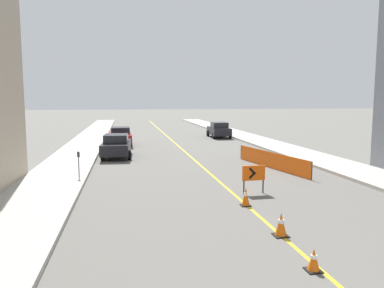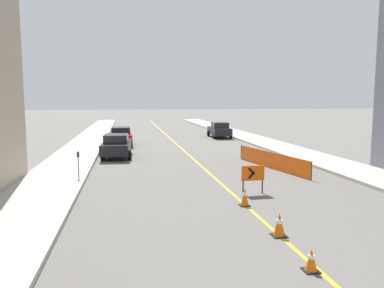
% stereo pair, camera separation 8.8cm
% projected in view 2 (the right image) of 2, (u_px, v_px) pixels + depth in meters
% --- Properties ---
extents(lane_stripe, '(0.12, 72.23, 0.01)m').
position_uv_depth(lane_stripe, '(174.00, 142.00, 34.89)').
color(lane_stripe, gold).
rests_on(lane_stripe, ground_plane).
extents(sidewalk_left, '(3.09, 72.23, 0.17)m').
position_uv_depth(sidewalk_left, '(87.00, 143.00, 33.53)').
color(sidewalk_left, '#ADA89E').
rests_on(sidewalk_left, ground_plane).
extents(sidewalk_right, '(3.09, 72.23, 0.17)m').
position_uv_depth(sidewalk_right, '(255.00, 139.00, 36.23)').
color(sidewalk_right, '#ADA89E').
rests_on(sidewalk_right, ground_plane).
extents(traffic_cone_third, '(0.36, 0.36, 0.54)m').
position_uv_depth(traffic_cone_third, '(311.00, 260.00, 8.60)').
color(traffic_cone_third, black).
rests_on(traffic_cone_third, ground_plane).
extents(traffic_cone_fourth, '(0.42, 0.42, 0.69)m').
position_uv_depth(traffic_cone_fourth, '(279.00, 225.00, 10.81)').
color(traffic_cone_fourth, black).
rests_on(traffic_cone_fourth, ground_plane).
extents(traffic_cone_fifth, '(0.37, 0.37, 0.70)m').
position_uv_depth(traffic_cone_fifth, '(245.00, 197.00, 13.89)').
color(traffic_cone_fifth, black).
rests_on(traffic_cone_fifth, ground_plane).
extents(arrow_barricade_primary, '(1.00, 0.10, 1.19)m').
position_uv_depth(arrow_barricade_primary, '(253.00, 174.00, 15.66)').
color(arrow_barricade_primary, '#EF560C').
rests_on(arrow_barricade_primary, ground_plane).
extents(safety_mesh_fence, '(1.46, 6.99, 0.93)m').
position_uv_depth(safety_mesh_fence, '(271.00, 160.00, 21.52)').
color(safety_mesh_fence, '#EF560C').
rests_on(safety_mesh_fence, ground_plane).
extents(parked_car_curb_near, '(2.05, 4.40, 1.59)m').
position_uv_depth(parked_car_curb_near, '(116.00, 146.00, 25.54)').
color(parked_car_curb_near, black).
rests_on(parked_car_curb_near, ground_plane).
extents(parked_car_curb_mid, '(1.94, 4.34, 1.59)m').
position_uv_depth(parked_car_curb_mid, '(121.00, 136.00, 32.11)').
color(parked_car_curb_mid, maroon).
rests_on(parked_car_curb_mid, ground_plane).
extents(parked_car_curb_far, '(1.98, 4.37, 1.59)m').
position_uv_depth(parked_car_curb_far, '(219.00, 130.00, 38.80)').
color(parked_car_curb_far, black).
rests_on(parked_car_curb_far, ground_plane).
extents(parking_meter_near_curb, '(0.12, 0.11, 1.27)m').
position_uv_depth(parking_meter_near_curb, '(78.00, 159.00, 18.22)').
color(parking_meter_near_curb, '#4C4C51').
rests_on(parking_meter_near_curb, sidewalk_left).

